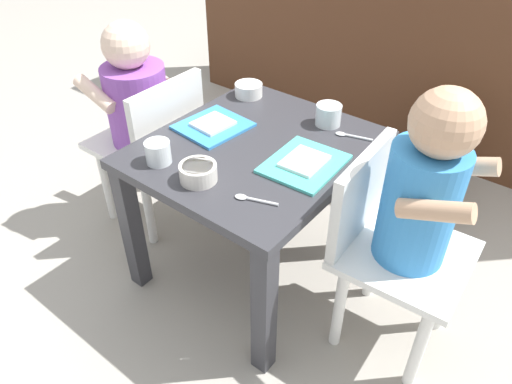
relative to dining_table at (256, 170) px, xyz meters
name	(u,v)px	position (x,y,z in m)	size (l,w,h in m)	color
ground_plane	(256,264)	(0.00, 0.00, -0.35)	(7.00, 7.00, 0.00)	#9E998E
kitchen_cabinet_back	(426,11)	(0.00, 1.04, 0.16)	(2.01, 0.30, 1.03)	#56331E
dining_table	(256,170)	(0.00, 0.00, 0.00)	(0.51, 0.58, 0.43)	#333338
seated_child_left	(140,105)	(-0.42, -0.02, 0.07)	(0.28, 0.28, 0.66)	white
seated_child_right	(415,202)	(0.42, 0.01, 0.09)	(0.29, 0.29, 0.70)	white
dog	(433,142)	(0.25, 0.67, -0.14)	(0.32, 0.42, 0.32)	olive
food_tray_left	(212,126)	(-0.15, 0.00, 0.08)	(0.18, 0.19, 0.02)	#388CD8
food_tray_right	(303,164)	(0.15, 0.00, 0.08)	(0.17, 0.20, 0.02)	#4CC6BC
water_cup_left	(328,116)	(0.09, 0.20, 0.10)	(0.07, 0.07, 0.06)	white
water_cup_right	(158,154)	(-0.14, -0.20, 0.10)	(0.06, 0.06, 0.06)	white
veggie_bowl_far	(198,172)	(-0.01, -0.20, 0.10)	(0.09, 0.09, 0.04)	silver
veggie_bowl_near	(249,89)	(-0.19, 0.21, 0.10)	(0.08, 0.08, 0.04)	white
spoon_by_left_tray	(252,199)	(0.13, -0.18, 0.08)	(0.10, 0.05, 0.01)	silver
spoon_by_right_tray	(350,136)	(0.17, 0.18, 0.08)	(0.10, 0.04, 0.01)	silver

